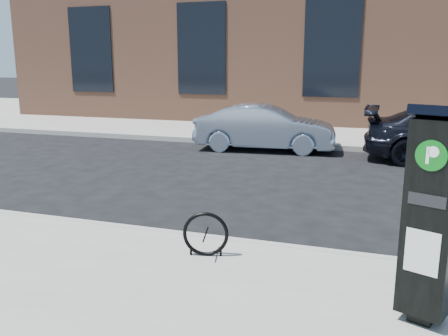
% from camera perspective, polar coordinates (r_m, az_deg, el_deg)
% --- Properties ---
extents(ground, '(120.00, 120.00, 0.00)m').
position_cam_1_polar(ground, '(6.57, 0.92, -9.67)').
color(ground, black).
rests_on(ground, ground).
extents(sidewalk_far, '(60.00, 12.00, 0.15)m').
position_cam_1_polar(sidewalk_far, '(20.03, 13.04, 5.35)').
color(sidewalk_far, gray).
rests_on(sidewalk_far, ground).
extents(curb_near, '(60.00, 0.12, 0.16)m').
position_cam_1_polar(curb_near, '(6.52, 0.87, -9.12)').
color(curb_near, '#9E9B93').
rests_on(curb_near, ground).
extents(curb_far, '(60.00, 0.12, 0.16)m').
position_cam_1_polar(curb_far, '(14.15, 10.69, 2.55)').
color(curb_far, '#9E9B93').
rests_on(curb_far, ground).
extents(building, '(28.00, 10.05, 8.25)m').
position_cam_1_polar(building, '(22.93, 14.31, 16.37)').
color(building, '#915C42').
rests_on(building, ground).
extents(parking_kiosk, '(0.58, 0.55, 2.00)m').
position_cam_1_polar(parking_kiosk, '(4.57, 23.73, -5.17)').
color(parking_kiosk, black).
rests_on(parking_kiosk, sidewalk_near).
extents(bike_rack, '(0.56, 0.18, 0.57)m').
position_cam_1_polar(bike_rack, '(5.87, -2.22, -7.99)').
color(bike_rack, black).
rests_on(bike_rack, sidewalk_near).
extents(car_silver, '(4.09, 1.75, 1.31)m').
position_cam_1_polar(car_silver, '(13.69, 4.96, 4.85)').
color(car_silver, '#8998AE').
rests_on(car_silver, ground).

